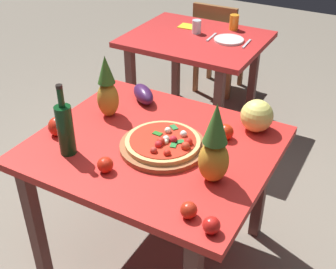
# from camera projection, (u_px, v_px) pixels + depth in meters

# --- Properties ---
(ground_plane) EXTENTS (10.00, 10.00, 0.00)m
(ground_plane) POSITION_uv_depth(u_px,v_px,m) (156.00, 253.00, 2.52)
(ground_plane) COLOR gray
(display_table) EXTENTS (1.12, 0.97, 0.76)m
(display_table) POSITION_uv_depth(u_px,v_px,m) (154.00, 159.00, 2.16)
(display_table) COLOR brown
(display_table) RESTS_ON ground_plane
(background_table) EXTENTS (1.02, 0.83, 0.76)m
(background_table) POSITION_uv_depth(u_px,v_px,m) (196.00, 50.00, 3.38)
(background_table) COLOR brown
(background_table) RESTS_ON ground_plane
(dining_chair) EXTENTS (0.41, 0.41, 0.85)m
(dining_chair) POSITION_uv_depth(u_px,v_px,m) (218.00, 43.00, 3.97)
(dining_chair) COLOR #965934
(dining_chair) RESTS_ON ground_plane
(pizza_board) EXTENTS (0.41, 0.41, 0.02)m
(pizza_board) POSITION_uv_depth(u_px,v_px,m) (163.00, 146.00, 2.06)
(pizza_board) COLOR #965934
(pizza_board) RESTS_ON display_table
(pizza) EXTENTS (0.35, 0.35, 0.06)m
(pizza) POSITION_uv_depth(u_px,v_px,m) (164.00, 142.00, 2.04)
(pizza) COLOR #E3B068
(pizza) RESTS_ON pizza_board
(wine_bottle) EXTENTS (0.08, 0.08, 0.35)m
(wine_bottle) POSITION_uv_depth(u_px,v_px,m) (65.00, 128.00, 1.97)
(wine_bottle) COLOR #0E3918
(wine_bottle) RESTS_ON display_table
(pineapple_left) EXTENTS (0.13, 0.13, 0.37)m
(pineapple_left) POSITION_uv_depth(u_px,v_px,m) (214.00, 147.00, 1.78)
(pineapple_left) COLOR #C38927
(pineapple_left) RESTS_ON display_table
(pineapple_right) EXTENTS (0.11, 0.11, 0.34)m
(pineapple_right) POSITION_uv_depth(u_px,v_px,m) (107.00, 90.00, 2.25)
(pineapple_right) COLOR #B58D2D
(pineapple_right) RESTS_ON display_table
(melon) EXTENTS (0.16, 0.16, 0.16)m
(melon) POSITION_uv_depth(u_px,v_px,m) (257.00, 116.00, 2.16)
(melon) COLOR #E9E06D
(melon) RESTS_ON display_table
(bell_pepper) EXTENTS (0.09, 0.09, 0.10)m
(bell_pepper) POSITION_uv_depth(u_px,v_px,m) (57.00, 127.00, 2.15)
(bell_pepper) COLOR red
(bell_pepper) RESTS_ON display_table
(eggplant) EXTENTS (0.21, 0.19, 0.09)m
(eggplant) POSITION_uv_depth(u_px,v_px,m) (143.00, 94.00, 2.44)
(eggplant) COLOR #3D1C49
(eggplant) RESTS_ON display_table
(tomato_near_board) EXTENTS (0.07, 0.07, 0.07)m
(tomato_near_board) POSITION_uv_depth(u_px,v_px,m) (189.00, 210.00, 1.66)
(tomato_near_board) COLOR red
(tomato_near_board) RESTS_ON display_table
(tomato_at_corner) EXTENTS (0.07, 0.07, 0.07)m
(tomato_at_corner) POSITION_uv_depth(u_px,v_px,m) (211.00, 225.00, 1.60)
(tomato_at_corner) COLOR red
(tomato_at_corner) RESTS_ON display_table
(tomato_by_bottle) EXTENTS (0.07, 0.07, 0.07)m
(tomato_by_bottle) POSITION_uv_depth(u_px,v_px,m) (105.00, 165.00, 1.90)
(tomato_by_bottle) COLOR red
(tomato_by_bottle) RESTS_ON display_table
(tomato_beside_pepper) EXTENTS (0.08, 0.08, 0.08)m
(tomato_beside_pepper) POSITION_uv_depth(u_px,v_px,m) (226.00, 132.00, 2.12)
(tomato_beside_pepper) COLOR red
(tomato_beside_pepper) RESTS_ON display_table
(drinking_glass_juice) EXTENTS (0.07, 0.07, 0.12)m
(drinking_glass_juice) POSITION_uv_depth(u_px,v_px,m) (234.00, 22.00, 3.42)
(drinking_glass_juice) COLOR orange
(drinking_glass_juice) RESTS_ON background_table
(drinking_glass_water) EXTENTS (0.07, 0.07, 0.10)m
(drinking_glass_water) POSITION_uv_depth(u_px,v_px,m) (197.00, 27.00, 3.36)
(drinking_glass_water) COLOR silver
(drinking_glass_water) RESTS_ON background_table
(dinner_plate) EXTENTS (0.22, 0.22, 0.02)m
(dinner_plate) POSITION_uv_depth(u_px,v_px,m) (229.00, 40.00, 3.24)
(dinner_plate) COLOR white
(dinner_plate) RESTS_ON background_table
(fork_utensil) EXTENTS (0.02, 0.18, 0.01)m
(fork_utensil) POSITION_uv_depth(u_px,v_px,m) (211.00, 37.00, 3.30)
(fork_utensil) COLOR silver
(fork_utensil) RESTS_ON background_table
(knife_utensil) EXTENTS (0.03, 0.18, 0.01)m
(knife_utensil) POSITION_uv_depth(u_px,v_px,m) (247.00, 44.00, 3.19)
(knife_utensil) COLOR silver
(knife_utensil) RESTS_ON background_table
(napkin_folded) EXTENTS (0.15, 0.13, 0.01)m
(napkin_folded) POSITION_uv_depth(u_px,v_px,m) (188.00, 26.00, 3.50)
(napkin_folded) COLOR yellow
(napkin_folded) RESTS_ON background_table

